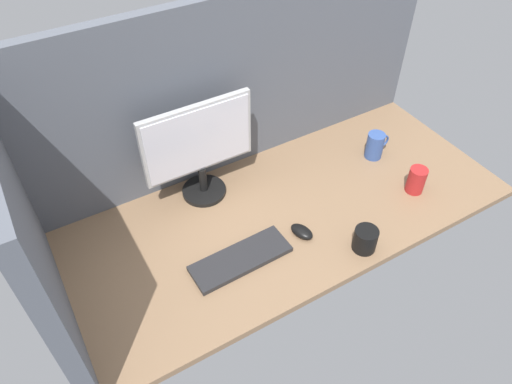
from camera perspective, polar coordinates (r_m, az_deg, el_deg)
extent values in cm
cube|color=#8C6B4C|center=(193.94, 3.11, -2.33)|extent=(180.00, 80.00, 3.00)
cube|color=#565B66|center=(194.60, -2.54, 12.51)|extent=(180.00, 5.00, 73.73)
cube|color=#565B66|center=(150.28, -25.69, -4.35)|extent=(5.00, 80.00, 73.73)
cylinder|color=black|center=(199.87, -6.16, 0.17)|extent=(18.00, 18.00, 1.80)
cylinder|color=black|center=(195.49, -6.30, 1.51)|extent=(3.20, 3.20, 11.00)
cube|color=#B7B7B7|center=(183.20, -6.93, 6.32)|extent=(44.59, 2.40, 29.32)
cube|color=silver|center=(182.17, -6.74, 6.09)|extent=(42.19, 0.60, 26.92)
cube|color=#262628|center=(175.11, -1.83, -7.91)|extent=(37.33, 13.98, 2.00)
ellipsoid|color=black|center=(183.13, 5.44, -4.68)|extent=(8.25, 10.85, 3.40)
cylinder|color=black|center=(180.36, 12.81, -5.50)|extent=(8.80, 8.80, 9.35)
cylinder|color=#38569E|center=(219.03, 13.89, 5.36)|extent=(7.62, 7.62, 12.09)
torus|color=#38569E|center=(221.41, 14.82, 5.84)|extent=(6.32, 1.00, 6.32)
cylinder|color=red|center=(206.98, 18.47, 1.35)|extent=(7.29, 7.29, 11.37)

